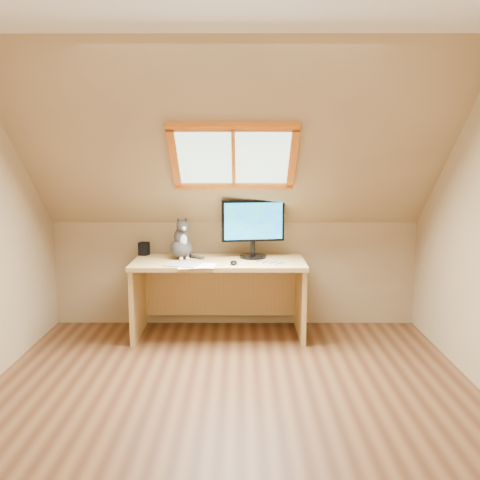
{
  "coord_description": "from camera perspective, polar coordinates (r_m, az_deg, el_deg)",
  "views": [
    {
      "loc": [
        0.06,
        -3.34,
        1.64
      ],
      "look_at": [
        0.05,
        1.0,
        0.95
      ],
      "focal_mm": 40.0,
      "sensor_mm": 36.0,
      "label": 1
    }
  ],
  "objects": [
    {
      "name": "ground",
      "position": [
        3.72,
        -0.89,
        -17.1
      ],
      "size": [
        3.5,
        3.5,
        0.0
      ],
      "primitive_type": "plane",
      "color": "brown",
      "rests_on": "ground"
    },
    {
      "name": "graphics_tablet",
      "position": [
        4.62,
        -6.17,
        -2.62
      ],
      "size": [
        0.33,
        0.28,
        0.01
      ],
      "primitive_type": "cube",
      "rotation": [
        0.0,
        0.0,
        -0.28
      ],
      "color": "#B2B2B7",
      "rests_on": "desk"
    },
    {
      "name": "monitor",
      "position": [
        4.87,
        1.4,
        1.61
      ],
      "size": [
        0.58,
        0.24,
        0.53
      ],
      "color": "black",
      "rests_on": "desk"
    },
    {
      "name": "desk",
      "position": [
        4.93,
        -2.22,
        -4.51
      ],
      "size": [
        1.54,
        0.67,
        0.7
      ],
      "color": "tan",
      "rests_on": "ground"
    },
    {
      "name": "mouse",
      "position": [
        4.62,
        -0.69,
        -2.43
      ],
      "size": [
        0.07,
        0.11,
        0.03
      ],
      "primitive_type": "ellipsoid",
      "rotation": [
        0.0,
        0.0,
        0.1
      ],
      "color": "black",
      "rests_on": "desk"
    },
    {
      "name": "desk_speaker",
      "position": [
        5.13,
        -10.21,
        -0.92
      ],
      "size": [
        0.1,
        0.1,
        0.12
      ],
      "primitive_type": "cube",
      "rotation": [
        0.0,
        0.0,
        -0.23
      ],
      "color": "black",
      "rests_on": "desk"
    },
    {
      "name": "cables",
      "position": [
        4.69,
        1.98,
        -2.41
      ],
      "size": [
        0.51,
        0.26,
        0.01
      ],
      "color": "silver",
      "rests_on": "desk"
    },
    {
      "name": "room_shell",
      "position": [
        3.25,
        -0.99,
        5.38
      ],
      "size": [
        3.52,
        3.52,
        2.41
      ],
      "color": "tan",
      "rests_on": "ground"
    },
    {
      "name": "papers",
      "position": [
        4.57,
        -4.35,
        -2.78
      ],
      "size": [
        0.33,
        0.27,
        0.0
      ],
      "color": "white",
      "rests_on": "desk"
    },
    {
      "name": "cat",
      "position": [
        4.9,
        -6.25,
        -0.38
      ],
      "size": [
        0.29,
        0.31,
        0.39
      ],
      "color": "#393533",
      "rests_on": "desk"
    }
  ]
}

